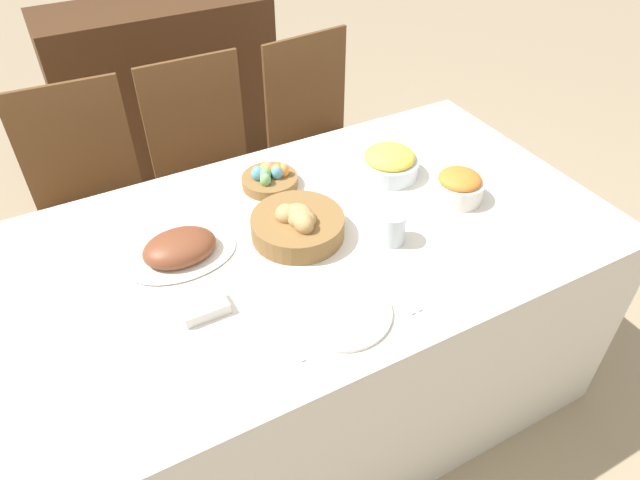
{
  "coord_description": "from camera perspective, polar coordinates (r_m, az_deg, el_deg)",
  "views": [
    {
      "loc": [
        -0.59,
        -1.14,
        1.84
      ],
      "look_at": [
        -0.02,
        -0.08,
        0.82
      ],
      "focal_mm": 32.0,
      "sensor_mm": 36.0,
      "label": 1
    }
  ],
  "objects": [
    {
      "name": "ground_plane",
      "position": [
        2.25,
        -0.58,
        -14.85
      ],
      "size": [
        12.0,
        12.0,
        0.0
      ],
      "primitive_type": "plane",
      "color": "tan"
    },
    {
      "name": "dining_table",
      "position": [
        1.94,
        -0.65,
        -8.27
      ],
      "size": [
        1.78,
        1.0,
        0.78
      ],
      "color": "white",
      "rests_on": "ground"
    },
    {
      "name": "chair_far_center",
      "position": [
        2.48,
        -10.93,
        6.9
      ],
      "size": [
        0.42,
        0.42,
        0.95
      ],
      "rotation": [
        0.0,
        0.0,
        0.0
      ],
      "color": "brown",
      "rests_on": "ground"
    },
    {
      "name": "chair_far_left",
      "position": [
        2.42,
        -21.77,
        3.53
      ],
      "size": [
        0.44,
        0.44,
        0.95
      ],
      "rotation": [
        0.0,
        0.0,
        -0.05
      ],
      "color": "brown",
      "rests_on": "ground"
    },
    {
      "name": "chair_far_right",
      "position": [
        2.65,
        0.07,
        10.01
      ],
      "size": [
        0.46,
        0.46,
        0.95
      ],
      "rotation": [
        0.0,
        0.0,
        0.1
      ],
      "color": "brown",
      "rests_on": "ground"
    },
    {
      "name": "sideboard",
      "position": [
        3.24,
        -15.06,
        13.86
      ],
      "size": [
        1.11,
        0.44,
        0.95
      ],
      "color": "#4C2D19",
      "rests_on": "ground"
    },
    {
      "name": "bread_basket",
      "position": [
        1.64,
        -2.25,
        1.54
      ],
      "size": [
        0.27,
        0.27,
        0.11
      ],
      "color": "olive",
      "rests_on": "dining_table"
    },
    {
      "name": "egg_basket",
      "position": [
        1.86,
        -5.04,
        6.18
      ],
      "size": [
        0.18,
        0.18,
        0.08
      ],
      "color": "olive",
      "rests_on": "dining_table"
    },
    {
      "name": "ham_platter",
      "position": [
        1.63,
        -13.82,
        -0.88
      ],
      "size": [
        0.32,
        0.22,
        0.08
      ],
      "color": "silver",
      "rests_on": "dining_table"
    },
    {
      "name": "carrot_bowl",
      "position": [
        1.84,
        13.69,
        5.26
      ],
      "size": [
        0.16,
        0.16,
        0.1
      ],
      "color": "silver",
      "rests_on": "dining_table"
    },
    {
      "name": "pineapple_bowl",
      "position": [
        1.91,
        6.93,
        7.69
      ],
      "size": [
        0.2,
        0.2,
        0.1
      ],
      "color": "silver",
      "rests_on": "dining_table"
    },
    {
      "name": "dinner_plate",
      "position": [
        1.44,
        2.09,
        -7.19
      ],
      "size": [
        0.26,
        0.26,
        0.01
      ],
      "color": "silver",
      "rests_on": "dining_table"
    },
    {
      "name": "fork",
      "position": [
        1.4,
        -3.49,
        -9.47
      ],
      "size": [
        0.02,
        0.18,
        0.0
      ],
      "rotation": [
        0.0,
        0.0,
        0.04
      ],
      "color": "#B7B7BC",
      "rests_on": "dining_table"
    },
    {
      "name": "knife",
      "position": [
        1.5,
        7.22,
        -5.15
      ],
      "size": [
        0.02,
        0.18,
        0.0
      ],
      "rotation": [
        0.0,
        0.0,
        0.04
      ],
      "color": "#B7B7BC",
      "rests_on": "dining_table"
    },
    {
      "name": "spoon",
      "position": [
        1.52,
        8.16,
        -4.75
      ],
      "size": [
        0.02,
        0.18,
        0.0
      ],
      "rotation": [
        0.0,
        0.0,
        -0.04
      ],
      "color": "#B7B7BC",
      "rests_on": "dining_table"
    },
    {
      "name": "drinking_cup",
      "position": [
        1.63,
        7.18,
        1.25
      ],
      "size": [
        0.08,
        0.08,
        0.1
      ],
      "color": "silver",
      "rests_on": "dining_table"
    },
    {
      "name": "butter_dish",
      "position": [
        1.46,
        -11.5,
        -6.65
      ],
      "size": [
        0.12,
        0.07,
        0.03
      ],
      "color": "silver",
      "rests_on": "dining_table"
    }
  ]
}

